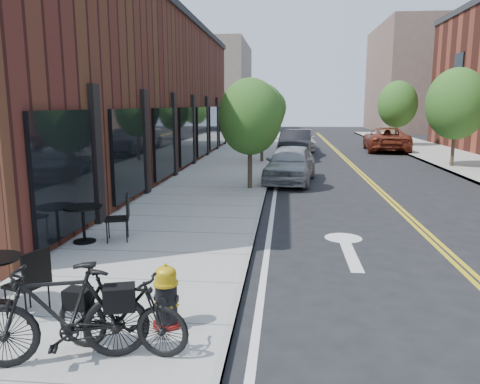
{
  "coord_description": "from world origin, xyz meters",
  "views": [
    {
      "loc": [
        0.66,
        -7.25,
        3.0
      ],
      "look_at": [
        -0.4,
        3.45,
        1.0
      ],
      "focal_mm": 35.0,
      "sensor_mm": 36.0,
      "label": 1
    }
  ],
  "objects": [
    {
      "name": "parked_car_far",
      "position": [
        7.2,
        24.45,
        0.78
      ],
      "size": [
        3.03,
        5.82,
        1.57
      ],
      "primitive_type": "imported",
      "rotation": [
        0.0,
        0.0,
        3.06
      ],
      "color": "maroon",
      "rests_on": "ground"
    },
    {
      "name": "building_near",
      "position": [
        -6.5,
        14.0,
        3.5
      ],
      "size": [
        5.0,
        28.0,
        7.0
      ],
      "primitive_type": "cube",
      "color": "#481C17",
      "rests_on": "ground"
    },
    {
      "name": "parked_car_b",
      "position": [
        1.22,
        20.5,
        0.78
      ],
      "size": [
        2.04,
        4.87,
        1.57
      ],
      "primitive_type": "imported",
      "rotation": [
        0.0,
        0.0,
        -0.08
      ],
      "color": "black",
      "rests_on": "ground"
    },
    {
      "name": "fire_hydrant",
      "position": [
        -0.87,
        -1.6,
        0.53
      ],
      "size": [
        0.41,
        0.41,
        0.86
      ],
      "rotation": [
        0.0,
        0.0,
        -0.11
      ],
      "color": "maroon",
      "rests_on": "sidewalk_near"
    },
    {
      "name": "tree_near_c",
      "position": [
        -0.6,
        25.0,
        2.53
      ],
      "size": [
        2.1,
        2.1,
        3.67
      ],
      "color": "#382B1E",
      "rests_on": "sidewalk_near"
    },
    {
      "name": "tree_far_c",
      "position": [
        8.6,
        28.0,
        3.06
      ],
      "size": [
        2.8,
        2.8,
        4.62
      ],
      "color": "#382B1E",
      "rests_on": "sidewalk_far"
    },
    {
      "name": "tree_near_a",
      "position": [
        -0.6,
        9.0,
        2.6
      ],
      "size": [
        2.2,
        2.2,
        3.81
      ],
      "color": "#382B1E",
      "rests_on": "sidewalk_near"
    },
    {
      "name": "parked_car_a",
      "position": [
        0.83,
        11.07,
        0.74
      ],
      "size": [
        2.29,
        4.55,
        1.49
      ],
      "primitive_type": "imported",
      "rotation": [
        0.0,
        0.0,
        -0.13
      ],
      "color": "#929499",
      "rests_on": "ground"
    },
    {
      "name": "ground",
      "position": [
        0.0,
        0.0,
        0.0
      ],
      "size": [
        120.0,
        120.0,
        0.0
      ],
      "primitive_type": "plane",
      "color": "black",
      "rests_on": "ground"
    },
    {
      "name": "bg_building_right",
      "position": [
        16.0,
        50.0,
        6.0
      ],
      "size": [
        10.0,
        16.0,
        12.0
      ],
      "primitive_type": "cube",
      "color": "brown",
      "rests_on": "ground"
    },
    {
      "name": "sidewalk_near",
      "position": [
        -2.0,
        10.0,
        0.06
      ],
      "size": [
        4.0,
        70.0,
        0.12
      ],
      "primitive_type": "cube",
      "color": "#9E9B93",
      "rests_on": "ground"
    },
    {
      "name": "bg_building_left",
      "position": [
        -8.0,
        48.0,
        5.0
      ],
      "size": [
        8.0,
        14.0,
        10.0
      ],
      "primitive_type": "cube",
      "color": "#726656",
      "rests_on": "ground"
    },
    {
      "name": "parked_car_c",
      "position": [
        1.6,
        24.68,
        0.67
      ],
      "size": [
        1.9,
        4.66,
        1.35
      ],
      "primitive_type": "imported",
      "rotation": [
        0.0,
        0.0,
        -0.0
      ],
      "color": "silver",
      "rests_on": "ground"
    },
    {
      "name": "tree_near_d",
      "position": [
        -0.6,
        33.0,
        2.79
      ],
      "size": [
        2.4,
        2.4,
        4.11
      ],
      "color": "#382B1E",
      "rests_on": "sidewalk_near"
    },
    {
      "name": "tree_near_b",
      "position": [
        -0.6,
        17.0,
        2.71
      ],
      "size": [
        2.3,
        2.3,
        3.98
      ],
      "color": "#382B1E",
      "rests_on": "sidewalk_near"
    },
    {
      "name": "bicycle_right",
      "position": [
        -1.23,
        -2.31,
        0.62
      ],
      "size": [
        1.71,
        0.69,
        1.0
      ],
      "primitive_type": "imported",
      "rotation": [
        0.0,
        0.0,
        1.44
      ],
      "color": "black",
      "rests_on": "sidewalk_near"
    },
    {
      "name": "bistro_set_c",
      "position": [
        -3.6,
        2.01,
        0.63
      ],
      "size": [
        1.93,
        1.0,
        1.01
      ],
      "rotation": [
        0.0,
        0.0,
        0.27
      ],
      "color": "black",
      "rests_on": "sidewalk_near"
    },
    {
      "name": "tree_far_b",
      "position": [
        8.6,
        16.0,
        3.06
      ],
      "size": [
        2.8,
        2.8,
        4.62
      ],
      "color": "#382B1E",
      "rests_on": "sidewalk_far"
    },
    {
      "name": "bicycle_left",
      "position": [
        -1.82,
        -2.59,
        0.71
      ],
      "size": [
        2.03,
        1.09,
        1.17
      ],
      "primitive_type": "imported",
      "rotation": [
        0.0,
        0.0,
        -1.28
      ],
      "color": "black",
      "rests_on": "sidewalk_near"
    }
  ]
}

